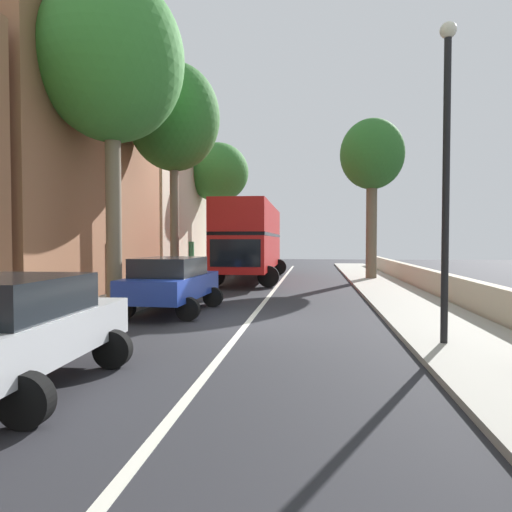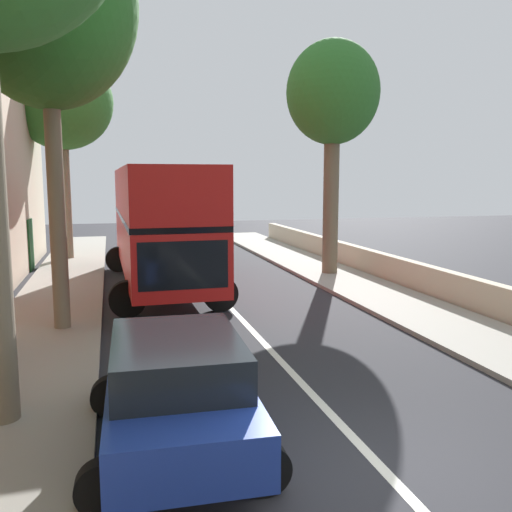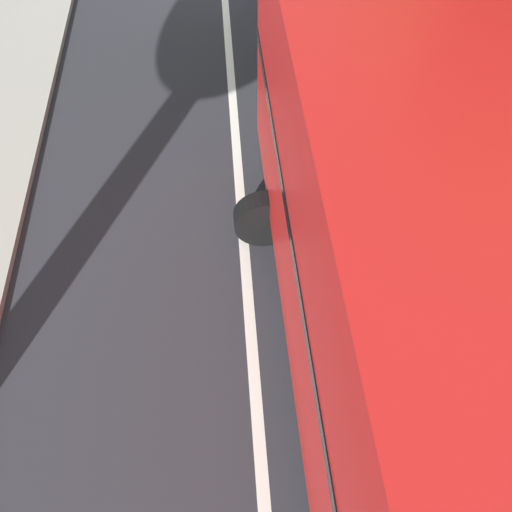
% 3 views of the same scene
% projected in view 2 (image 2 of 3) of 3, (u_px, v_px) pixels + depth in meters
% --- Properties ---
extents(ground_plane, '(84.00, 84.00, 0.00)m').
position_uv_depth(ground_plane, '(390.00, 477.00, 6.86)').
color(ground_plane, '#28282D').
extents(road_centre_line, '(0.16, 54.00, 0.01)m').
position_uv_depth(road_centre_line, '(390.00, 477.00, 6.86)').
color(road_centre_line, silver).
rests_on(road_centre_line, ground).
extents(double_decker_bus, '(3.69, 11.29, 4.06)m').
position_uv_depth(double_decker_bus, '(159.00, 219.00, 18.47)').
color(double_decker_bus, red).
rests_on(double_decker_bus, ground).
extents(parked_car_blue_left_1, '(2.57, 4.32, 1.66)m').
position_uv_depth(parked_car_blue_left_1, '(176.00, 385.00, 7.39)').
color(parked_car_blue_left_1, '#1E389E').
rests_on(parked_car_blue_left_1, ground).
extents(street_tree_right_3, '(3.46, 3.46, 8.69)m').
position_uv_depth(street_tree_right_3, '(333.00, 97.00, 20.29)').
color(street_tree_right_3, brown).
rests_on(street_tree_right_3, sidewalk_right).
extents(street_tree_left_4, '(4.44, 4.44, 9.12)m').
position_uv_depth(street_tree_left_4, '(62.00, 102.00, 24.20)').
color(street_tree_left_4, '#7A6B56').
rests_on(street_tree_left_4, sidewalk_left).
extents(street_tree_left_6, '(4.11, 4.11, 9.95)m').
position_uv_depth(street_tree_left_6, '(46.00, 4.00, 12.34)').
color(street_tree_left_6, '#7A6B56').
rests_on(street_tree_left_6, sidewalk_left).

